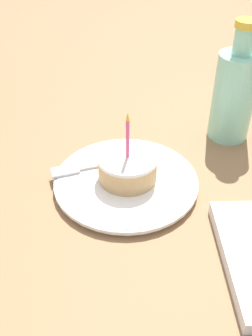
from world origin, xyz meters
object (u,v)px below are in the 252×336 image
object	(u,v)px
plate	(126,181)
bottle	(234,94)
cake_slice	(128,167)
fork	(98,165)

from	to	relation	value
plate	bottle	xyz separation A→B (m)	(-0.20, -0.15, 0.08)
cake_slice	bottle	xyz separation A→B (m)	(-0.20, -0.14, 0.05)
fork	bottle	size ratio (longest dim) A/B	0.82
cake_slice	fork	distance (m)	0.06
fork	plate	bearing A→B (deg)	143.56
plate	cake_slice	size ratio (longest dim) A/B	1.92
plate	cake_slice	distance (m)	0.03
cake_slice	fork	bearing A→B (deg)	-33.66
fork	bottle	bearing A→B (deg)	-155.73
plate	bottle	distance (m)	0.26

